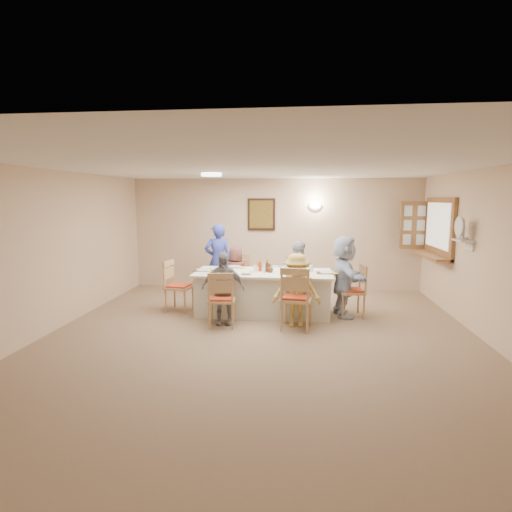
# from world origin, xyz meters

# --- Properties ---
(ground) EXTENTS (7.00, 7.00, 0.00)m
(ground) POSITION_xyz_m (0.00, 0.00, 0.00)
(ground) COLOR brown
(room_walls) EXTENTS (7.00, 7.00, 7.00)m
(room_walls) POSITION_xyz_m (0.00, 0.00, 1.51)
(room_walls) COLOR beige
(room_walls) RESTS_ON ground
(wall_picture) EXTENTS (0.62, 0.05, 0.72)m
(wall_picture) POSITION_xyz_m (-0.30, 3.46, 1.70)
(wall_picture) COLOR black
(wall_picture) RESTS_ON room_walls
(wall_sconce) EXTENTS (0.26, 0.09, 0.18)m
(wall_sconce) POSITION_xyz_m (0.90, 3.44, 1.90)
(wall_sconce) COLOR white
(wall_sconce) RESTS_ON room_walls
(ceiling_light) EXTENTS (0.36, 0.36, 0.05)m
(ceiling_light) POSITION_xyz_m (-1.00, 1.50, 2.47)
(ceiling_light) COLOR white
(ceiling_light) RESTS_ON room_walls
(serving_hatch) EXTENTS (0.06, 1.50, 1.15)m
(serving_hatch) POSITION_xyz_m (3.21, 2.40, 1.50)
(serving_hatch) COLOR brown
(serving_hatch) RESTS_ON room_walls
(hatch_sill) EXTENTS (0.30, 1.50, 0.05)m
(hatch_sill) POSITION_xyz_m (3.09, 2.40, 0.97)
(hatch_sill) COLOR brown
(hatch_sill) RESTS_ON room_walls
(shutter_door) EXTENTS (0.55, 0.04, 1.00)m
(shutter_door) POSITION_xyz_m (2.95, 3.16, 1.50)
(shutter_door) COLOR brown
(shutter_door) RESTS_ON room_walls
(fan_shelf) EXTENTS (0.22, 0.36, 0.03)m
(fan_shelf) POSITION_xyz_m (3.13, 1.05, 1.40)
(fan_shelf) COLOR white
(fan_shelf) RESTS_ON room_walls
(desk_fan) EXTENTS (0.30, 0.30, 0.28)m
(desk_fan) POSITION_xyz_m (3.10, 1.05, 1.55)
(desk_fan) COLOR #A5A5A8
(desk_fan) RESTS_ON fan_shelf
(dining_table) EXTENTS (2.43, 1.03, 0.76)m
(dining_table) POSITION_xyz_m (-0.08, 1.45, 0.38)
(dining_table) COLOR silver
(dining_table) RESTS_ON ground
(chair_back_left) EXTENTS (0.54, 0.54, 0.95)m
(chair_back_left) POSITION_xyz_m (-0.68, 2.25, 0.47)
(chair_back_left) COLOR tan
(chair_back_left) RESTS_ON ground
(chair_back_right) EXTENTS (0.48, 0.48, 0.91)m
(chair_back_right) POSITION_xyz_m (0.52, 2.25, 0.46)
(chair_back_right) COLOR tan
(chair_back_right) RESTS_ON ground
(chair_front_left) EXTENTS (0.49, 0.49, 0.92)m
(chair_front_left) POSITION_xyz_m (-0.68, 0.65, 0.46)
(chair_front_left) COLOR tan
(chair_front_left) RESTS_ON ground
(chair_front_right) EXTENTS (0.55, 0.55, 1.02)m
(chair_front_right) POSITION_xyz_m (0.52, 0.65, 0.51)
(chair_front_right) COLOR tan
(chair_front_right) RESTS_ON ground
(chair_left_end) EXTENTS (0.51, 0.51, 0.94)m
(chair_left_end) POSITION_xyz_m (-1.63, 1.45, 0.47)
(chair_left_end) COLOR tan
(chair_left_end) RESTS_ON ground
(chair_right_end) EXTENTS (0.50, 0.50, 0.93)m
(chair_right_end) POSITION_xyz_m (1.47, 1.45, 0.46)
(chair_right_end) COLOR tan
(chair_right_end) RESTS_ON ground
(diner_back_left) EXTENTS (0.62, 0.46, 1.14)m
(diner_back_left) POSITION_xyz_m (-0.68, 2.13, 0.57)
(diner_back_left) COLOR brown
(diner_back_left) RESTS_ON ground
(diner_back_right) EXTENTS (0.75, 0.66, 1.24)m
(diner_back_right) POSITION_xyz_m (0.52, 2.13, 0.62)
(diner_back_right) COLOR #A2A9B5
(diner_back_right) RESTS_ON ground
(diner_front_left) EXTENTS (0.75, 0.40, 1.20)m
(diner_front_left) POSITION_xyz_m (-0.68, 0.77, 0.60)
(diner_front_left) COLOR gray
(diner_front_left) RESTS_ON ground
(diner_front_right) EXTENTS (0.78, 0.46, 1.19)m
(diner_front_right) POSITION_xyz_m (0.52, 0.77, 0.60)
(diner_front_right) COLOR gold
(diner_front_right) RESTS_ON ground
(diner_right_end) EXTENTS (1.45, 0.83, 1.42)m
(diner_right_end) POSITION_xyz_m (1.34, 1.45, 0.71)
(diner_right_end) COLOR silver
(diner_right_end) RESTS_ON ground
(caregiver) EXTENTS (0.75, 0.65, 1.54)m
(caregiver) POSITION_xyz_m (-1.13, 2.60, 0.77)
(caregiver) COLOR #3745BE
(caregiver) RESTS_ON ground
(placemat_fl) EXTENTS (0.33, 0.25, 0.01)m
(placemat_fl) POSITION_xyz_m (-0.68, 1.03, 0.76)
(placemat_fl) COLOR #472B19
(placemat_fl) RESTS_ON dining_table
(plate_fl) EXTENTS (0.24, 0.24, 0.02)m
(plate_fl) POSITION_xyz_m (-0.68, 1.03, 0.77)
(plate_fl) COLOR white
(plate_fl) RESTS_ON dining_table
(napkin_fl) EXTENTS (0.15, 0.15, 0.01)m
(napkin_fl) POSITION_xyz_m (-0.50, 0.98, 0.77)
(napkin_fl) COLOR #F6FB34
(napkin_fl) RESTS_ON dining_table
(placemat_fr) EXTENTS (0.37, 0.27, 0.01)m
(placemat_fr) POSITION_xyz_m (0.52, 1.03, 0.76)
(placemat_fr) COLOR #472B19
(placemat_fr) RESTS_ON dining_table
(plate_fr) EXTENTS (0.26, 0.26, 0.02)m
(plate_fr) POSITION_xyz_m (0.52, 1.03, 0.77)
(plate_fr) COLOR white
(plate_fr) RESTS_ON dining_table
(napkin_fr) EXTENTS (0.13, 0.13, 0.01)m
(napkin_fr) POSITION_xyz_m (0.70, 0.98, 0.77)
(napkin_fr) COLOR #F6FB34
(napkin_fr) RESTS_ON dining_table
(placemat_bl) EXTENTS (0.38, 0.28, 0.01)m
(placemat_bl) POSITION_xyz_m (-0.68, 1.87, 0.76)
(placemat_bl) COLOR #472B19
(placemat_bl) RESTS_ON dining_table
(plate_bl) EXTENTS (0.25, 0.25, 0.02)m
(plate_bl) POSITION_xyz_m (-0.68, 1.87, 0.77)
(plate_bl) COLOR white
(plate_bl) RESTS_ON dining_table
(napkin_bl) EXTENTS (0.13, 0.13, 0.01)m
(napkin_bl) POSITION_xyz_m (-0.50, 1.82, 0.77)
(napkin_bl) COLOR #F6FB34
(napkin_bl) RESTS_ON dining_table
(placemat_br) EXTENTS (0.34, 0.25, 0.01)m
(placemat_br) POSITION_xyz_m (0.52, 1.87, 0.76)
(placemat_br) COLOR #472B19
(placemat_br) RESTS_ON dining_table
(plate_br) EXTENTS (0.23, 0.23, 0.01)m
(plate_br) POSITION_xyz_m (0.52, 1.87, 0.77)
(plate_br) COLOR white
(plate_br) RESTS_ON dining_table
(napkin_br) EXTENTS (0.14, 0.14, 0.01)m
(napkin_br) POSITION_xyz_m (0.70, 1.82, 0.77)
(napkin_br) COLOR #F6FB34
(napkin_br) RESTS_ON dining_table
(placemat_le) EXTENTS (0.35, 0.26, 0.01)m
(placemat_le) POSITION_xyz_m (-1.18, 1.45, 0.76)
(placemat_le) COLOR #472B19
(placemat_le) RESTS_ON dining_table
(plate_le) EXTENTS (0.25, 0.25, 0.02)m
(plate_le) POSITION_xyz_m (-1.18, 1.45, 0.77)
(plate_le) COLOR white
(plate_le) RESTS_ON dining_table
(napkin_le) EXTENTS (0.14, 0.14, 0.01)m
(napkin_le) POSITION_xyz_m (-1.00, 1.40, 0.77)
(napkin_le) COLOR #F6FB34
(napkin_le) RESTS_ON dining_table
(placemat_re) EXTENTS (0.36, 0.27, 0.01)m
(placemat_re) POSITION_xyz_m (1.04, 1.45, 0.76)
(placemat_re) COLOR #472B19
(placemat_re) RESTS_ON dining_table
(plate_re) EXTENTS (0.24, 0.24, 0.02)m
(plate_re) POSITION_xyz_m (1.04, 1.45, 0.77)
(plate_re) COLOR white
(plate_re) RESTS_ON dining_table
(napkin_re) EXTENTS (0.13, 0.13, 0.01)m
(napkin_re) POSITION_xyz_m (1.22, 1.40, 0.77)
(napkin_re) COLOR #F6FB34
(napkin_re) RESTS_ON dining_table
(teacup_a) EXTENTS (0.15, 0.15, 0.08)m
(teacup_a) POSITION_xyz_m (-0.91, 1.14, 0.80)
(teacup_a) COLOR white
(teacup_a) RESTS_ON dining_table
(teacup_b) EXTENTS (0.11, 0.11, 0.08)m
(teacup_b) POSITION_xyz_m (0.34, 1.94, 0.80)
(teacup_b) COLOR white
(teacup_b) RESTS_ON dining_table
(bowl_a) EXTENTS (0.33, 0.33, 0.05)m
(bowl_a) POSITION_xyz_m (-0.34, 1.18, 0.78)
(bowl_a) COLOR white
(bowl_a) RESTS_ON dining_table
(bowl_b) EXTENTS (0.21, 0.21, 0.06)m
(bowl_b) POSITION_xyz_m (0.29, 1.67, 0.79)
(bowl_b) COLOR white
(bowl_b) RESTS_ON dining_table
(condiment_ketchup) EXTENTS (0.14, 0.14, 0.21)m
(condiment_ketchup) POSITION_xyz_m (-0.14, 1.50, 0.86)
(condiment_ketchup) COLOR #BE3D10
(condiment_ketchup) RESTS_ON dining_table
(condiment_brown) EXTENTS (0.16, 0.16, 0.21)m
(condiment_brown) POSITION_xyz_m (-0.01, 1.49, 0.86)
(condiment_brown) COLOR #542C16
(condiment_brown) RESTS_ON dining_table
(condiment_malt) EXTENTS (0.13, 0.13, 0.15)m
(condiment_malt) POSITION_xyz_m (0.05, 1.41, 0.83)
(condiment_malt) COLOR #542C16
(condiment_malt) RESTS_ON dining_table
(drinking_glass) EXTENTS (0.07, 0.07, 0.10)m
(drinking_glass) POSITION_xyz_m (-0.23, 1.50, 0.82)
(drinking_glass) COLOR silver
(drinking_glass) RESTS_ON dining_table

